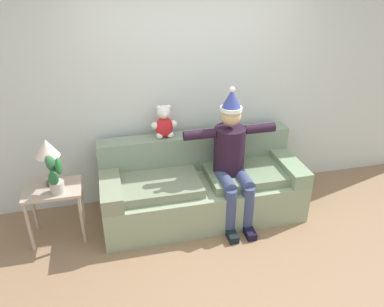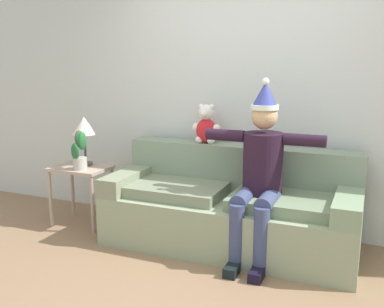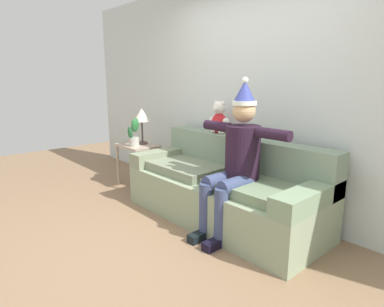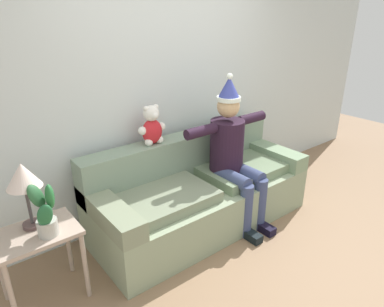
{
  "view_description": "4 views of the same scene",
  "coord_description": "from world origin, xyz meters",
  "px_view_note": "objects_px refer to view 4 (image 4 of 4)",
  "views": [
    {
      "loc": [
        -0.98,
        -2.59,
        2.7
      ],
      "look_at": [
        -0.12,
        0.95,
        0.81
      ],
      "focal_mm": 35.86,
      "sensor_mm": 36.0,
      "label": 1
    },
    {
      "loc": [
        1.15,
        -2.67,
        1.65
      ],
      "look_at": [
        -0.32,
        0.87,
        0.86
      ],
      "focal_mm": 41.38,
      "sensor_mm": 36.0,
      "label": 2
    },
    {
      "loc": [
        2.27,
        -1.49,
        1.51
      ],
      "look_at": [
        -0.33,
        0.85,
        0.71
      ],
      "focal_mm": 30.42,
      "sensor_mm": 36.0,
      "label": 3
    },
    {
      "loc": [
        -1.99,
        -1.37,
        2.07
      ],
      "look_at": [
        -0.2,
        0.88,
        0.87
      ],
      "focal_mm": 32.34,
      "sensor_mm": 36.0,
      "label": 4
    }
  ],
  "objects_px": {
    "person_seated": "(233,151)",
    "teddy_bear": "(152,127)",
    "side_table": "(38,244)",
    "potted_plant": "(45,213)",
    "table_lamp": "(23,179)",
    "couch": "(199,192)"
  },
  "relations": [
    {
      "from": "teddy_bear",
      "to": "table_lamp",
      "type": "relative_size",
      "value": 0.76
    },
    {
      "from": "side_table",
      "to": "table_lamp",
      "type": "distance_m",
      "value": 0.5
    },
    {
      "from": "teddy_bear",
      "to": "side_table",
      "type": "height_order",
      "value": "teddy_bear"
    },
    {
      "from": "table_lamp",
      "to": "person_seated",
      "type": "bearing_deg",
      "value": -5.05
    },
    {
      "from": "couch",
      "to": "table_lamp",
      "type": "xyz_separation_m",
      "value": [
        -1.58,
        -0.0,
        0.65
      ]
    },
    {
      "from": "person_seated",
      "to": "teddy_bear",
      "type": "distance_m",
      "value": 0.84
    },
    {
      "from": "couch",
      "to": "teddy_bear",
      "type": "xyz_separation_m",
      "value": [
        -0.36,
        0.27,
        0.71
      ]
    },
    {
      "from": "teddy_bear",
      "to": "side_table",
      "type": "bearing_deg",
      "value": -163.65
    },
    {
      "from": "side_table",
      "to": "table_lamp",
      "type": "height_order",
      "value": "table_lamp"
    },
    {
      "from": "table_lamp",
      "to": "teddy_bear",
      "type": "bearing_deg",
      "value": 12.77
    },
    {
      "from": "person_seated",
      "to": "teddy_bear",
      "type": "height_order",
      "value": "person_seated"
    },
    {
      "from": "teddy_bear",
      "to": "potted_plant",
      "type": "bearing_deg",
      "value": -158.68
    },
    {
      "from": "person_seated",
      "to": "teddy_bear",
      "type": "bearing_deg",
      "value": 145.83
    },
    {
      "from": "teddy_bear",
      "to": "potted_plant",
      "type": "height_order",
      "value": "teddy_bear"
    },
    {
      "from": "teddy_bear",
      "to": "potted_plant",
      "type": "xyz_separation_m",
      "value": [
        -1.16,
        -0.45,
        -0.27
      ]
    },
    {
      "from": "side_table",
      "to": "potted_plant",
      "type": "xyz_separation_m",
      "value": [
        0.07,
        -0.09,
        0.28
      ]
    },
    {
      "from": "table_lamp",
      "to": "couch",
      "type": "bearing_deg",
      "value": 0.12
    },
    {
      "from": "person_seated",
      "to": "potted_plant",
      "type": "xyz_separation_m",
      "value": [
        -1.82,
        -0.01,
        0.01
      ]
    },
    {
      "from": "couch",
      "to": "potted_plant",
      "type": "xyz_separation_m",
      "value": [
        -1.52,
        -0.18,
        0.44
      ]
    },
    {
      "from": "couch",
      "to": "side_table",
      "type": "bearing_deg",
      "value": -176.86
    },
    {
      "from": "table_lamp",
      "to": "potted_plant",
      "type": "height_order",
      "value": "table_lamp"
    },
    {
      "from": "potted_plant",
      "to": "side_table",
      "type": "bearing_deg",
      "value": 126.09
    }
  ]
}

